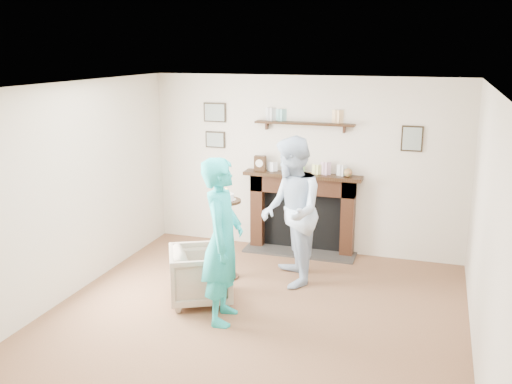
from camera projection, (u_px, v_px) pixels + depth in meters
ground at (249, 324)px, 6.08m from camera, size 5.00×5.00×0.00m
room_shell at (268, 163)px, 6.32m from camera, size 4.54×5.02×2.52m
armchair at (202, 301)px, 6.65m from camera, size 0.94×0.93×0.64m
man at (290, 282)px, 7.18m from camera, size 0.99×1.10×1.85m
woman at (224, 319)px, 6.21m from camera, size 0.53×0.71×1.79m
pedestal_table at (227, 223)px, 7.16m from camera, size 0.37×0.37×1.18m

